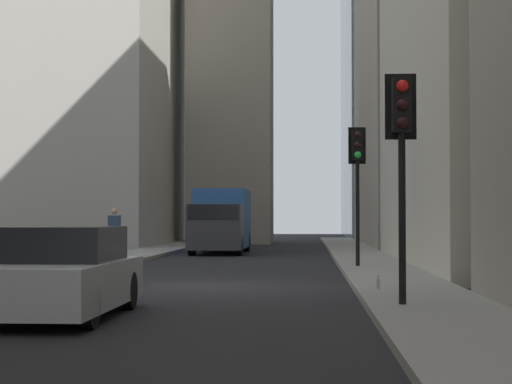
{
  "coord_description": "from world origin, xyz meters",
  "views": [
    {
      "loc": [
        -20.09,
        -2.43,
        1.55
      ],
      "look_at": [
        12.09,
        -0.55,
        2.52
      ],
      "focal_mm": 61.74,
      "sensor_mm": 36.0,
      "label": 1
    }
  ],
  "objects_px": {
    "traffic_light_midblock": "(357,163)",
    "pedestrian": "(114,230)",
    "delivery_truck": "(221,220)",
    "sedan_silver": "(61,275)",
    "discarded_bottle": "(378,284)",
    "traffic_light_foreground": "(402,134)"
  },
  "relations": [
    {
      "from": "delivery_truck",
      "to": "discarded_bottle",
      "type": "height_order",
      "value": "delivery_truck"
    },
    {
      "from": "traffic_light_foreground",
      "to": "delivery_truck",
      "type": "bearing_deg",
      "value": 12.52
    },
    {
      "from": "delivery_truck",
      "to": "traffic_light_midblock",
      "type": "xyz_separation_m",
      "value": [
        -12.56,
        -5.32,
        1.72
      ]
    },
    {
      "from": "traffic_light_foreground",
      "to": "discarded_bottle",
      "type": "height_order",
      "value": "traffic_light_foreground"
    },
    {
      "from": "pedestrian",
      "to": "discarded_bottle",
      "type": "relative_size",
      "value": 6.59
    },
    {
      "from": "sedan_silver",
      "to": "traffic_light_midblock",
      "type": "relative_size",
      "value": 1.04
    },
    {
      "from": "pedestrian",
      "to": "traffic_light_foreground",
      "type": "bearing_deg",
      "value": -154.01
    },
    {
      "from": "delivery_truck",
      "to": "pedestrian",
      "type": "xyz_separation_m",
      "value": [
        -6.24,
        3.39,
        -0.35
      ]
    },
    {
      "from": "traffic_light_foreground",
      "to": "pedestrian",
      "type": "xyz_separation_m",
      "value": [
        18.0,
        8.78,
        -1.83
      ]
    },
    {
      "from": "discarded_bottle",
      "to": "sedan_silver",
      "type": "bearing_deg",
      "value": 128.55
    },
    {
      "from": "traffic_light_midblock",
      "to": "pedestrian",
      "type": "relative_size",
      "value": 2.33
    },
    {
      "from": "traffic_light_foreground",
      "to": "pedestrian",
      "type": "bearing_deg",
      "value": 25.99
    },
    {
      "from": "sedan_silver",
      "to": "traffic_light_foreground",
      "type": "xyz_separation_m",
      "value": [
        1.05,
        -5.38,
        2.28
      ]
    },
    {
      "from": "sedan_silver",
      "to": "discarded_bottle",
      "type": "distance_m",
      "value": 6.71
    },
    {
      "from": "traffic_light_midblock",
      "to": "discarded_bottle",
      "type": "relative_size",
      "value": 15.33
    },
    {
      "from": "delivery_truck",
      "to": "traffic_light_midblock",
      "type": "relative_size",
      "value": 1.56
    },
    {
      "from": "traffic_light_midblock",
      "to": "discarded_bottle",
      "type": "xyz_separation_m",
      "value": [
        -8.56,
        0.08,
        -2.93
      ]
    },
    {
      "from": "traffic_light_midblock",
      "to": "pedestrian",
      "type": "height_order",
      "value": "traffic_light_midblock"
    },
    {
      "from": "pedestrian",
      "to": "discarded_bottle",
      "type": "height_order",
      "value": "pedestrian"
    },
    {
      "from": "delivery_truck",
      "to": "traffic_light_midblock",
      "type": "height_order",
      "value": "traffic_light_midblock"
    },
    {
      "from": "sedan_silver",
      "to": "pedestrian",
      "type": "xyz_separation_m",
      "value": [
        19.05,
        3.39,
        0.45
      ]
    },
    {
      "from": "sedan_silver",
      "to": "discarded_bottle",
      "type": "relative_size",
      "value": 15.93
    }
  ]
}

